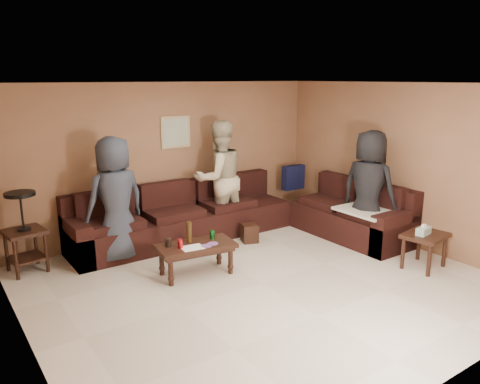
{
  "coord_description": "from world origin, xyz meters",
  "views": [
    {
      "loc": [
        -3.4,
        -4.39,
        2.57
      ],
      "look_at": [
        0.25,
        0.85,
        1.0
      ],
      "focal_mm": 35.0,
      "sensor_mm": 36.0,
      "label": 1
    }
  ],
  "objects": [
    {
      "name": "wall_art",
      "position": [
        0.1,
        2.48,
        1.7
      ],
      "size": [
        0.52,
        0.04,
        0.52
      ],
      "color": "tan",
      "rests_on": "ground"
    },
    {
      "name": "person_left",
      "position": [
        -1.21,
        1.82,
        0.9
      ],
      "size": [
        0.96,
        0.7,
        1.8
      ],
      "primitive_type": "imported",
      "rotation": [
        0.0,
        0.0,
        3.3
      ],
      "color": "#2D333F",
      "rests_on": "ground"
    },
    {
      "name": "person_right",
      "position": [
        2.21,
        0.2,
        0.91
      ],
      "size": [
        0.75,
        0.99,
        1.81
      ],
      "primitive_type": "imported",
      "rotation": [
        0.0,
        0.0,
        1.78
      ],
      "color": "black",
      "rests_on": "ground"
    },
    {
      "name": "person_middle",
      "position": [
        0.63,
        2.0,
        0.95
      ],
      "size": [
        0.94,
        0.75,
        1.9
      ],
      "primitive_type": "imported",
      "rotation": [
        0.0,
        0.0,
        3.11
      ],
      "color": "#C0B08E",
      "rests_on": "ground"
    },
    {
      "name": "end_table_left",
      "position": [
        -2.38,
        2.12,
        0.58
      ],
      "size": [
        0.55,
        0.55,
        1.11
      ],
      "rotation": [
        0.0,
        0.0,
        0.13
      ],
      "color": "black",
      "rests_on": "ground"
    },
    {
      "name": "sectional_sofa",
      "position": [
        0.81,
        1.52,
        0.33
      ],
      "size": [
        4.65,
        2.9,
        0.97
      ],
      "color": "black",
      "rests_on": "ground"
    },
    {
      "name": "room",
      "position": [
        0.0,
        0.0,
        1.66
      ],
      "size": [
        5.6,
        5.5,
        2.5
      ],
      "color": "beige",
      "rests_on": "ground"
    },
    {
      "name": "side_table_right",
      "position": [
        2.14,
        -0.87,
        0.42
      ],
      "size": [
        0.67,
        0.58,
        0.64
      ],
      "rotation": [
        0.0,
        0.0,
        0.16
      ],
      "color": "black",
      "rests_on": "ground"
    },
    {
      "name": "waste_bin",
      "position": [
        0.79,
        1.35,
        0.15
      ],
      "size": [
        0.31,
        0.31,
        0.29
      ],
      "primitive_type": "cube",
      "rotation": [
        0.0,
        0.0,
        -0.34
      ],
      "color": "black",
      "rests_on": "ground"
    },
    {
      "name": "coffee_table",
      "position": [
        -0.55,
        0.73,
        0.37
      ],
      "size": [
        1.08,
        0.65,
        0.71
      ],
      "rotation": [
        0.0,
        0.0,
        -0.14
      ],
      "color": "black",
      "rests_on": "ground"
    }
  ]
}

